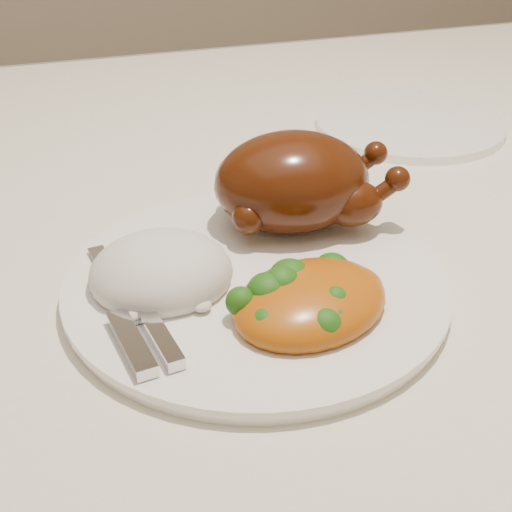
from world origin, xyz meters
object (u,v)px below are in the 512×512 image
object	(u,v)px
side_plate	(409,124)
roast_chicken	(297,182)
dining_table	(116,296)
dinner_plate	(256,284)

from	to	relation	value
side_plate	roast_chicken	xyz separation A→B (m)	(-0.22, -0.21, 0.05)
dining_table	roast_chicken	size ratio (longest dim) A/B	9.35
roast_chicken	dinner_plate	bearing A→B (deg)	-122.99
roast_chicken	dining_table	bearing A→B (deg)	152.21
dining_table	side_plate	bearing A→B (deg)	14.59
roast_chicken	side_plate	bearing A→B (deg)	49.06
dinner_plate	side_plate	world-z (taller)	dinner_plate
dinner_plate	roast_chicken	size ratio (longest dim) A/B	1.74
dinner_plate	side_plate	size ratio (longest dim) A/B	1.32
dinner_plate	side_plate	distance (m)	0.40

